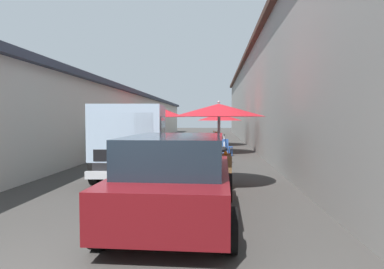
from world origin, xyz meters
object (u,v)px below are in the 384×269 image
at_px(vendor_by_crates, 103,140).
at_px(fruit_stall_far_left, 219,119).
at_px(fruit_stall_far_right, 165,117).
at_px(delivery_truck, 134,143).
at_px(fruit_stall_mid_lane, 220,115).
at_px(parked_scooter, 224,154).
at_px(fruit_stall_near_right, 218,124).
at_px(hatchback_car, 177,178).
at_px(plastic_stool, 230,149).

bearing_deg(vendor_by_crates, fruit_stall_far_left, -27.15).
distance_m(fruit_stall_far_right, delivery_truck, 9.76).
bearing_deg(fruit_stall_mid_lane, fruit_stall_far_left, -0.40).
height_order(fruit_stall_mid_lane, vendor_by_crates, fruit_stall_mid_lane).
xyz_separation_m(vendor_by_crates, parked_scooter, (-0.48, -4.66, -0.45)).
distance_m(fruit_stall_far_left, fruit_stall_near_right, 13.18).
bearing_deg(fruit_stall_mid_lane, parked_scooter, -178.63).
bearing_deg(fruit_stall_near_right, fruit_stall_far_left, -0.72).
bearing_deg(fruit_stall_mid_lane, fruit_stall_far_right, 53.92).
relative_size(fruit_stall_far_right, fruit_stall_near_right, 1.00).
height_order(fruit_stall_near_right, vendor_by_crates, fruit_stall_near_right).
bearing_deg(hatchback_car, fruit_stall_near_right, -13.72).
xyz_separation_m(parked_scooter, plastic_stool, (3.28, -0.34, -0.12)).
xyz_separation_m(fruit_stall_far_right, fruit_stall_near_right, (-10.42, -2.96, -0.20)).
xyz_separation_m(fruit_stall_near_right, parked_scooter, (3.75, -0.24, -1.15)).
bearing_deg(hatchback_car, vendor_by_crates, 27.44).
distance_m(delivery_truck, parked_scooter, 4.03).
distance_m(fruit_stall_far_left, hatchback_car, 16.14).
bearing_deg(vendor_by_crates, fruit_stall_mid_lane, -49.11).
height_order(fruit_stall_far_right, vendor_by_crates, fruit_stall_far_right).
distance_m(fruit_stall_far_right, hatchback_car, 13.57).
distance_m(vendor_by_crates, parked_scooter, 4.71).
height_order(fruit_stall_near_right, delivery_truck, fruit_stall_near_right).
bearing_deg(delivery_truck, parked_scooter, -40.26).
distance_m(fruit_stall_far_left, fruit_stall_mid_lane, 5.01).
height_order(fruit_stall_mid_lane, delivery_truck, fruit_stall_mid_lane).
distance_m(fruit_stall_far_right, fruit_stall_near_right, 10.84).
bearing_deg(fruit_stall_mid_lane, plastic_stool, -158.39).
distance_m(fruit_stall_mid_lane, fruit_stall_near_right, 8.18).
relative_size(fruit_stall_far_right, parked_scooter, 1.38).
bearing_deg(hatchback_car, fruit_stall_far_left, -3.12).
bearing_deg(fruit_stall_mid_lane, vendor_by_crates, 130.89).
xyz_separation_m(vendor_by_crates, plastic_stool, (2.81, -5.00, -0.58)).
relative_size(fruit_stall_far_right, vendor_by_crates, 1.48).
bearing_deg(plastic_stool, fruit_stall_far_right, 46.26).
bearing_deg(fruit_stall_far_left, fruit_stall_near_right, 179.28).
bearing_deg(fruit_stall_far_right, delivery_truck, -176.35).
bearing_deg(fruit_stall_mid_lane, hatchback_car, 175.65).
relative_size(fruit_stall_mid_lane, hatchback_car, 0.73).
distance_m(hatchback_car, vendor_by_crates, 8.05).
distance_m(fruit_stall_far_right, vendor_by_crates, 6.43).
distance_m(fruit_stall_near_right, delivery_truck, 2.51).
relative_size(vendor_by_crates, plastic_stool, 3.62).
xyz_separation_m(delivery_truck, parked_scooter, (3.04, -2.58, -0.59)).
distance_m(delivery_truck, vendor_by_crates, 4.09).
height_order(fruit_stall_near_right, plastic_stool, fruit_stall_near_right).
xyz_separation_m(fruit_stall_near_right, hatchback_car, (-2.92, 0.71, -0.86)).
bearing_deg(delivery_truck, fruit_stall_far_right, 3.65).
relative_size(fruit_stall_far_right, fruit_stall_mid_lane, 0.81).
xyz_separation_m(fruit_stall_far_right, fruit_stall_mid_lane, (-2.25, -3.09, 0.11)).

